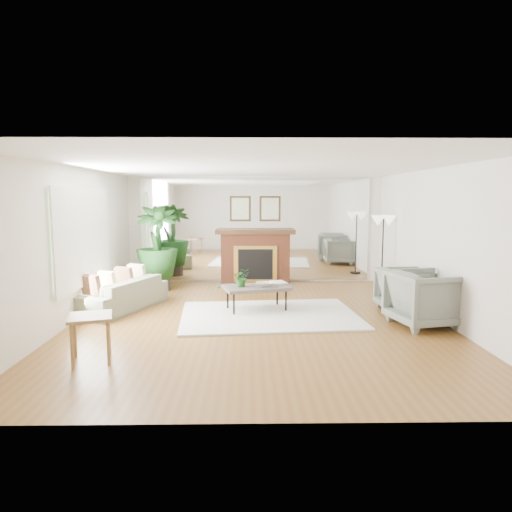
{
  "coord_description": "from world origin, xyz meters",
  "views": [
    {
      "loc": [
        -0.16,
        -7.35,
        2.01
      ],
      "look_at": [
        -0.03,
        0.6,
        0.99
      ],
      "focal_mm": 32.0,
      "sensor_mm": 36.0,
      "label": 1
    }
  ],
  "objects_px": {
    "armchair_back": "(404,290)",
    "floor_lamp": "(383,227)",
    "sofa": "(122,294)",
    "potted_ficus": "(157,245)",
    "fireplace": "(255,255)",
    "coffee_table": "(256,288)",
    "side_table": "(90,323)",
    "armchair_front": "(425,298)"
  },
  "relations": [
    {
      "from": "armchair_back",
      "to": "floor_lamp",
      "type": "xyz_separation_m",
      "value": [
        0.1,
        1.72,
        1.01
      ]
    },
    {
      "from": "sofa",
      "to": "floor_lamp",
      "type": "bearing_deg",
      "value": 127.91
    },
    {
      "from": "potted_ficus",
      "to": "floor_lamp",
      "type": "xyz_separation_m",
      "value": [
        4.84,
        -0.23,
        0.41
      ]
    },
    {
      "from": "fireplace",
      "to": "sofa",
      "type": "height_order",
      "value": "fireplace"
    },
    {
      "from": "fireplace",
      "to": "sofa",
      "type": "relative_size",
      "value": 1.06
    },
    {
      "from": "fireplace",
      "to": "potted_ficus",
      "type": "bearing_deg",
      "value": -160.01
    },
    {
      "from": "coffee_table",
      "to": "armchair_back",
      "type": "bearing_deg",
      "value": -1.1
    },
    {
      "from": "coffee_table",
      "to": "side_table",
      "type": "distance_m",
      "value": 3.23
    },
    {
      "from": "side_table",
      "to": "floor_lamp",
      "type": "relative_size",
      "value": 0.39
    },
    {
      "from": "armchair_front",
      "to": "armchair_back",
      "type": "bearing_deg",
      "value": -12.58
    },
    {
      "from": "potted_ficus",
      "to": "side_table",
      "type": "bearing_deg",
      "value": -89.45
    },
    {
      "from": "sofa",
      "to": "armchair_back",
      "type": "distance_m",
      "value": 5.06
    },
    {
      "from": "armchair_back",
      "to": "side_table",
      "type": "relative_size",
      "value": 1.35
    },
    {
      "from": "side_table",
      "to": "floor_lamp",
      "type": "xyz_separation_m",
      "value": [
        4.8,
        4.14,
        0.91
      ]
    },
    {
      "from": "sofa",
      "to": "floor_lamp",
      "type": "xyz_separation_m",
      "value": [
        5.15,
        1.5,
        1.12
      ]
    },
    {
      "from": "side_table",
      "to": "sofa",
      "type": "bearing_deg",
      "value": 97.61
    },
    {
      "from": "fireplace",
      "to": "floor_lamp",
      "type": "relative_size",
      "value": 1.25
    },
    {
      "from": "coffee_table",
      "to": "armchair_front",
      "type": "relative_size",
      "value": 1.3
    },
    {
      "from": "coffee_table",
      "to": "floor_lamp",
      "type": "distance_m",
      "value": 3.34
    },
    {
      "from": "armchair_back",
      "to": "side_table",
      "type": "distance_m",
      "value": 5.29
    },
    {
      "from": "fireplace",
      "to": "coffee_table",
      "type": "relative_size",
      "value": 1.62
    },
    {
      "from": "coffee_table",
      "to": "side_table",
      "type": "height_order",
      "value": "side_table"
    },
    {
      "from": "sofa",
      "to": "armchair_front",
      "type": "xyz_separation_m",
      "value": [
        5.05,
        -1.15,
        0.16
      ]
    },
    {
      "from": "sofa",
      "to": "armchair_front",
      "type": "bearing_deg",
      "value": 98.8
    },
    {
      "from": "sofa",
      "to": "armchair_back",
      "type": "bearing_deg",
      "value": 109.23
    },
    {
      "from": "side_table",
      "to": "floor_lamp",
      "type": "height_order",
      "value": "floor_lamp"
    },
    {
      "from": "coffee_table",
      "to": "potted_ficus",
      "type": "bearing_deg",
      "value": 138.18
    },
    {
      "from": "fireplace",
      "to": "coffee_table",
      "type": "distance_m",
      "value": 2.69
    },
    {
      "from": "armchair_front",
      "to": "potted_ficus",
      "type": "bearing_deg",
      "value": 46.07
    },
    {
      "from": "armchair_front",
      "to": "side_table",
      "type": "bearing_deg",
      "value": 94.99
    },
    {
      "from": "sofa",
      "to": "potted_ficus",
      "type": "distance_m",
      "value": 1.9
    },
    {
      "from": "armchair_front",
      "to": "side_table",
      "type": "distance_m",
      "value": 4.93
    },
    {
      "from": "fireplace",
      "to": "floor_lamp",
      "type": "distance_m",
      "value": 2.98
    },
    {
      "from": "floor_lamp",
      "to": "armchair_back",
      "type": "bearing_deg",
      "value": -93.34
    },
    {
      "from": "coffee_table",
      "to": "sofa",
      "type": "xyz_separation_m",
      "value": [
        -2.43,
        0.16,
        -0.13
      ]
    },
    {
      "from": "floor_lamp",
      "to": "side_table",
      "type": "bearing_deg",
      "value": -139.19
    },
    {
      "from": "sofa",
      "to": "armchair_front",
      "type": "distance_m",
      "value": 5.18
    },
    {
      "from": "side_table",
      "to": "potted_ficus",
      "type": "relative_size",
      "value": 0.34
    },
    {
      "from": "coffee_table",
      "to": "potted_ficus",
      "type": "xyz_separation_m",
      "value": [
        -2.12,
        1.9,
        0.57
      ]
    },
    {
      "from": "coffee_table",
      "to": "fireplace",
      "type": "bearing_deg",
      "value": 89.61
    },
    {
      "from": "coffee_table",
      "to": "armchair_front",
      "type": "height_order",
      "value": "armchair_front"
    },
    {
      "from": "floor_lamp",
      "to": "armchair_front",
      "type": "bearing_deg",
      "value": -92.16
    }
  ]
}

